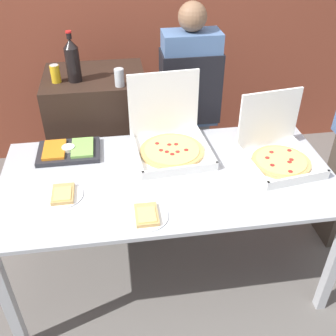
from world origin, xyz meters
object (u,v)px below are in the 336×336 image
(veggie_tray, at_px, (69,151))
(soda_bottle, at_px, (72,60))
(pizza_box_near_right, at_px, (170,139))
(pizza_box_far_right, at_px, (278,151))
(soda_can_colored, at_px, (55,74))
(paper_plate_front_left, at_px, (147,215))
(paper_plate_front_right, at_px, (63,195))
(person_server_vest, at_px, (189,104))
(soda_can_silver, at_px, (119,77))

(veggie_tray, height_order, soda_bottle, soda_bottle)
(pizza_box_near_right, height_order, veggie_tray, pizza_box_near_right)
(pizza_box_far_right, distance_m, soda_can_colored, 1.59)
(pizza_box_far_right, height_order, paper_plate_front_left, pizza_box_far_right)
(pizza_box_near_right, distance_m, paper_plate_front_right, 0.77)
(veggie_tray, bearing_deg, pizza_box_near_right, -4.22)
(person_server_vest, bearing_deg, veggie_tray, 25.83)
(pizza_box_far_right, bearing_deg, soda_bottle, 139.92)
(paper_plate_front_right, height_order, soda_can_silver, soda_can_silver)
(pizza_box_near_right, bearing_deg, soda_can_silver, 120.95)
(soda_can_colored, bearing_deg, soda_bottle, 1.46)
(soda_can_silver, xyz_separation_m, soda_can_colored, (-0.44, 0.13, 0.00))
(paper_plate_front_right, xyz_separation_m, paper_plate_front_left, (0.44, -0.24, -0.00))
(soda_bottle, bearing_deg, soda_can_colored, -178.54)
(pizza_box_far_right, relative_size, soda_can_colored, 3.85)
(soda_bottle, bearing_deg, veggie_tray, -96.67)
(paper_plate_front_right, bearing_deg, pizza_box_near_right, 30.31)
(pizza_box_far_right, height_order, soda_can_silver, soda_can_silver)
(veggie_tray, distance_m, person_server_vest, 0.97)
(soda_can_colored, relative_size, person_server_vest, 0.07)
(paper_plate_front_left, height_order, soda_can_silver, soda_can_silver)
(pizza_box_far_right, distance_m, paper_plate_front_left, 0.95)
(veggie_tray, xyz_separation_m, soda_bottle, (0.06, 0.49, 0.42))
(soda_bottle, relative_size, soda_can_silver, 2.81)
(pizza_box_far_right, relative_size, veggie_tray, 1.21)
(paper_plate_front_right, xyz_separation_m, soda_bottle, (0.07, 0.93, 0.43))
(veggie_tray, bearing_deg, soda_can_colored, 98.25)
(pizza_box_near_right, bearing_deg, pizza_box_far_right, -23.88)
(paper_plate_front_left, distance_m, soda_can_silver, 1.09)
(veggie_tray, relative_size, person_server_vest, 0.24)
(paper_plate_front_left, xyz_separation_m, soda_can_colored, (-0.51, 1.16, 0.34))
(soda_bottle, xyz_separation_m, soda_can_silver, (0.31, -0.14, -0.09))
(soda_bottle, distance_m, person_server_vest, 0.89)
(pizza_box_far_right, height_order, person_server_vest, person_server_vest)
(soda_can_silver, relative_size, person_server_vest, 0.07)
(pizza_box_far_right, bearing_deg, pizza_box_near_right, 152.22)
(pizza_box_far_right, distance_m, soda_can_silver, 1.16)
(paper_plate_front_left, height_order, veggie_tray, veggie_tray)
(pizza_box_near_right, xyz_separation_m, pizza_box_far_right, (0.64, -0.23, -0.01))
(paper_plate_front_left, xyz_separation_m, soda_bottle, (-0.38, 1.17, 0.43))
(paper_plate_front_right, bearing_deg, pizza_box_far_right, 6.86)
(paper_plate_front_left, bearing_deg, soda_can_silver, 93.89)
(pizza_box_far_right, bearing_deg, soda_can_colored, 142.51)
(pizza_box_far_right, height_order, paper_plate_front_right, pizza_box_far_right)
(pizza_box_far_right, relative_size, person_server_vest, 0.29)
(soda_bottle, relative_size, soda_can_colored, 2.81)
(pizza_box_near_right, distance_m, pizza_box_far_right, 0.68)
(pizza_box_near_right, relative_size, soda_can_silver, 4.18)
(veggie_tray, distance_m, soda_can_silver, 0.61)
(paper_plate_front_right, bearing_deg, soda_bottle, 85.91)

